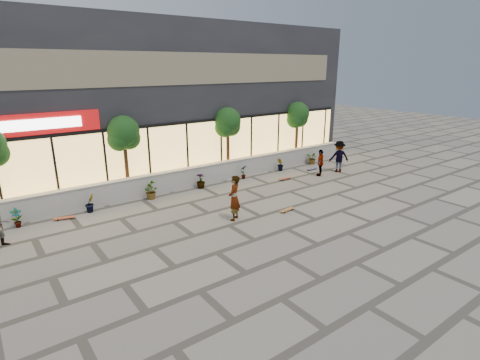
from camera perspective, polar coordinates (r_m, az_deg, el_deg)
ground at (r=14.94m, az=7.16°, el=-7.44°), size 80.00×80.00×0.00m
planter_wall at (r=20.07m, az=-6.58°, el=0.65°), size 22.00×0.42×1.04m
retail_building at (r=24.26m, az=-13.52°, el=12.10°), size 24.00×9.17×8.50m
shrub_a at (r=17.24m, az=-30.90°, el=-4.99°), size 0.43×0.29×0.81m
shrub_b at (r=17.63m, az=-21.91°, el=-3.29°), size 0.57×0.57×0.81m
shrub_c at (r=18.43m, az=-13.53°, el=-1.62°), size 0.68×0.77×0.81m
shrub_d at (r=19.60m, az=-6.01°, el=-0.10°), size 0.64×0.64×0.81m
shrub_e at (r=21.08m, az=0.55°, el=1.23°), size 0.46×0.35×0.81m
shrub_f at (r=22.81m, az=6.19°, el=2.37°), size 0.55×0.57×0.81m
shrub_g at (r=24.74m, az=11.01°, el=3.31°), size 0.77×0.84×0.81m
tree_midwest at (r=18.74m, az=-17.29°, el=6.55°), size 1.60×1.50×3.92m
tree_mideast at (r=21.42m, az=-1.89°, el=8.54°), size 1.60×1.50×3.92m
tree_east at (r=24.91m, az=8.74°, el=9.57°), size 1.60×1.50×3.92m
skater_center at (r=15.36m, az=-0.89°, el=-2.76°), size 0.83×0.78×1.91m
skater_left at (r=15.61m, az=-32.79°, el=-5.88°), size 0.96×0.88×1.61m
skater_right_near at (r=22.12m, az=12.15°, el=2.60°), size 0.97×0.81×1.55m
skater_right_far at (r=23.15m, az=14.83°, el=3.48°), size 1.40×1.20×1.88m
skateboard_center at (r=16.64m, az=7.20°, el=-4.51°), size 0.82×0.28×0.10m
skateboard_left at (r=17.30m, az=-25.21°, el=-5.23°), size 0.84×0.42×0.10m
skateboard_right_near at (r=21.14m, az=6.89°, el=0.25°), size 0.87×0.24×0.10m
skateboard_right_far at (r=23.44m, az=10.95°, el=1.74°), size 0.86×0.24×0.10m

